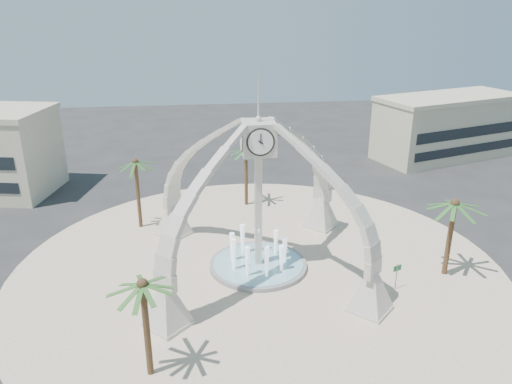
{
  "coord_description": "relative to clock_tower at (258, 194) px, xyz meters",
  "views": [
    {
      "loc": [
        -4.66,
        -35.93,
        20.66
      ],
      "look_at": [
        0.07,
        2.0,
        5.92
      ],
      "focal_mm": 35.0,
      "sensor_mm": 36.0,
      "label": 1
    }
  ],
  "objects": [
    {
      "name": "street_sign",
      "position": [
        9.96,
        -4.62,
        -4.92
      ],
      "size": [
        0.76,
        0.32,
        2.19
      ],
      "rotation": [
        0.0,
        0.0,
        0.38
      ],
      "color": "slate",
      "rests_on": "ground"
    },
    {
      "name": "palm_north",
      "position": [
        0.46,
        13.57,
        -0.44
      ],
      "size": [
        4.65,
        4.65,
        6.88
      ],
      "rotation": [
        0.0,
        0.0,
        -0.24
      ],
      "color": "brown",
      "rests_on": "ground"
    },
    {
      "name": "palm_south",
      "position": [
        -7.92,
        -11.68,
        -0.46
      ],
      "size": [
        5.16,
        5.16,
        6.89
      ],
      "rotation": [
        0.0,
        0.0,
        -0.32
      ],
      "color": "brown",
      "rests_on": "ground"
    },
    {
      "name": "fountain",
      "position": [
        0.0,
        0.0,
        -6.2
      ],
      "size": [
        8.0,
        8.0,
        3.62
      ],
      "color": "gray",
      "rests_on": "ground"
    },
    {
      "name": "plaza",
      "position": [
        0.0,
        0.0,
        -6.46
      ],
      "size": [
        40.0,
        40.0,
        0.06
      ],
      "primitive_type": "cylinder",
      "color": "beige",
      "rests_on": "ground"
    },
    {
      "name": "palm_east",
      "position": [
        14.78,
        -2.89,
        -0.4
      ],
      "size": [
        4.84,
        4.84,
        7.0
      ],
      "rotation": [
        0.0,
        0.0,
        0.12
      ],
      "color": "brown",
      "rests_on": "ground"
    },
    {
      "name": "palm_west",
      "position": [
        -10.33,
        9.23,
        0.08
      ],
      "size": [
        4.94,
        4.94,
        7.41
      ],
      "rotation": [
        0.0,
        0.0,
        0.38
      ],
      "color": "brown",
      "rests_on": "ground"
    },
    {
      "name": "ground",
      "position": [
        0.0,
        0.0,
        -6.49
      ],
      "size": [
        140.0,
        140.0,
        0.0
      ],
      "primitive_type": "plane",
      "color": "#282828",
      "rests_on": "ground"
    },
    {
      "name": "building_ne",
      "position": [
        30.0,
        28.0,
        -2.18
      ],
      "size": [
        21.87,
        14.17,
        8.6
      ],
      "rotation": [
        0.0,
        0.0,
        0.31
      ],
      "color": "#BAAF91",
      "rests_on": "ground"
    },
    {
      "name": "clock_tower",
      "position": [
        0.0,
        0.0,
        0.0
      ],
      "size": [
        17.94,
        17.94,
        16.3
      ],
      "color": "beige",
      "rests_on": "ground"
    }
  ]
}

